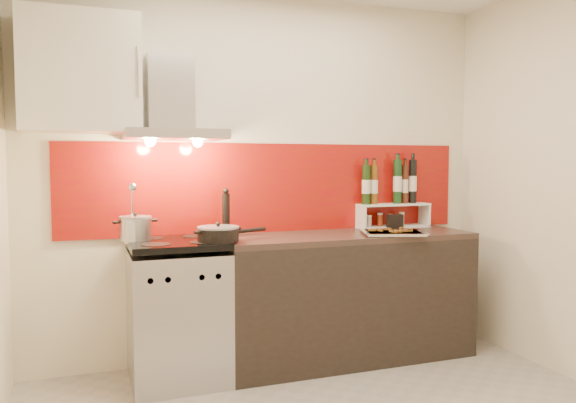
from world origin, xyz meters
name	(u,v)px	position (x,y,z in m)	size (l,w,h in m)	color
back_wall	(267,177)	(0.00, 1.40, 1.30)	(3.40, 0.02, 2.60)	silver
backsplash	(274,188)	(0.05, 1.39, 1.22)	(3.00, 0.02, 0.64)	#961B08
range_stove	(178,313)	(-0.70, 1.10, 0.44)	(0.60, 0.60, 0.91)	#B7B7BA
counter	(346,296)	(0.50, 1.10, 0.45)	(1.80, 0.60, 0.90)	black
range_hood	(172,110)	(-0.70, 1.24, 1.74)	(0.62, 0.50, 0.61)	#B7B7BA
upper_cabinet	(81,73)	(-1.25, 1.22, 1.95)	(0.70, 0.35, 0.72)	white
stock_pot	(136,228)	(-0.95, 1.20, 0.99)	(0.21, 0.21, 0.18)	#B7B7BA
saute_pan	(219,234)	(-0.46, 0.96, 0.96)	(0.49, 0.29, 0.12)	black
utensil_jar	(131,225)	(-0.98, 1.12, 1.01)	(0.08, 0.12, 0.38)	silver
pepper_mill	(226,213)	(-0.35, 1.22, 1.06)	(0.05, 0.05, 0.33)	black
step_shelf	(392,197)	(0.98, 1.30, 1.14)	(0.58, 0.16, 0.53)	white
caddy_box	(395,221)	(0.95, 1.21, 0.96)	(0.12, 0.05, 0.10)	black
baking_tray	(393,232)	(0.78, 0.94, 0.92)	(0.50, 0.44, 0.03)	silver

